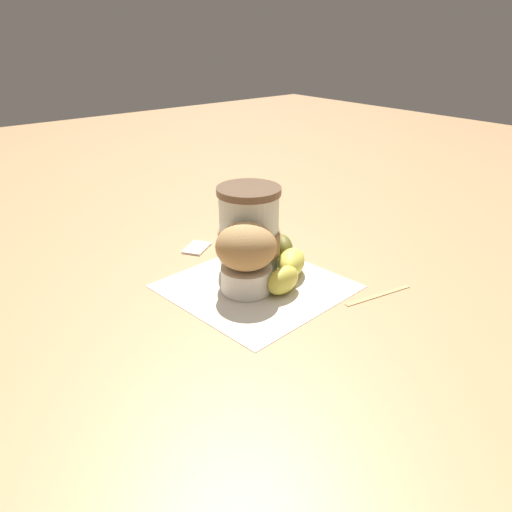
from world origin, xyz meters
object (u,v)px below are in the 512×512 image
(coffee_cup, at_px, (249,232))
(sugar_packet, at_px, (197,247))
(banana, at_px, (286,263))
(muffin, at_px, (247,256))

(coffee_cup, relative_size, sugar_packet, 2.56)
(banana, distance_m, sugar_packet, 0.17)
(muffin, relative_size, sugar_packet, 1.95)
(banana, relative_size, sugar_packet, 2.68)
(muffin, xyz_separation_m, sugar_packet, (-0.16, 0.02, -0.05))
(muffin, bearing_deg, coffee_cup, 139.00)
(muffin, xyz_separation_m, banana, (-0.00, 0.07, -0.03))
(banana, bearing_deg, sugar_packet, -163.05)
(muffin, height_order, banana, muffin)
(coffee_cup, bearing_deg, muffin, -41.00)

